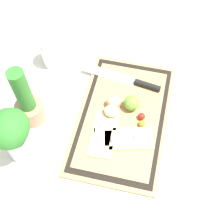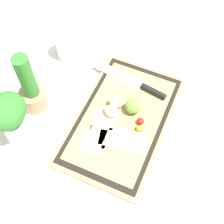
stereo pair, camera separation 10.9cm
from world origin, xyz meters
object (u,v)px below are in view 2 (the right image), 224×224
(cherry_tomato_red, at_px, (140,121))
(herb_pot, at_px, (31,90))
(pizza_slice_far, at_px, (98,133))
(lime, at_px, (133,106))
(herb_glass, at_px, (9,117))
(cherry_tomato_yellow, at_px, (139,128))
(sauce_jar, at_px, (67,46))
(egg_pink, at_px, (111,112))
(pizza_slice_near, at_px, (118,140))
(egg_brown, at_px, (116,102))
(knife, at_px, (141,85))

(cherry_tomato_red, xyz_separation_m, herb_pot, (-0.07, 0.38, 0.06))
(pizza_slice_far, bearing_deg, cherry_tomato_red, -49.98)
(pizza_slice_far, relative_size, lime, 3.18)
(herb_glass, bearing_deg, cherry_tomato_yellow, -64.59)
(cherry_tomato_red, height_order, herb_glass, herb_glass)
(herb_pot, bearing_deg, lime, -72.45)
(herb_glass, bearing_deg, cherry_tomato_red, -60.84)
(herb_pot, relative_size, sauce_jar, 2.26)
(cherry_tomato_red, relative_size, sauce_jar, 0.22)
(herb_glass, bearing_deg, herb_pot, 5.60)
(egg_pink, distance_m, herb_pot, 0.29)
(cherry_tomato_yellow, relative_size, herb_pot, 0.09)
(pizza_slice_near, bearing_deg, egg_brown, 27.15)
(knife, bearing_deg, cherry_tomato_yellow, -160.66)
(knife, relative_size, lime, 5.63)
(egg_brown, xyz_separation_m, cherry_tomato_yellow, (-0.06, -0.11, -0.01))
(pizza_slice_near, bearing_deg, knife, 3.05)
(pizza_slice_near, relative_size, herb_glass, 1.00)
(herb_pot, distance_m, sauce_jar, 0.27)
(cherry_tomato_yellow, height_order, herb_glass, herb_glass)
(knife, bearing_deg, lime, -173.62)
(herb_pot, xyz_separation_m, herb_glass, (-0.14, -0.01, 0.04))
(pizza_slice_near, height_order, cherry_tomato_yellow, pizza_slice_near)
(sauce_jar, bearing_deg, knife, -97.82)
(pizza_slice_near, bearing_deg, pizza_slice_far, 92.38)
(cherry_tomato_red, bearing_deg, egg_pink, 96.10)
(herb_pot, xyz_separation_m, sauce_jar, (0.26, 0.01, -0.04))
(lime, relative_size, sauce_jar, 0.50)
(egg_pink, bearing_deg, egg_brown, 0.88)
(egg_brown, xyz_separation_m, sauce_jar, (0.16, 0.28, 0.01))
(knife, bearing_deg, egg_brown, 156.19)
(egg_brown, relative_size, herb_pot, 0.21)
(herb_pot, bearing_deg, cherry_tomato_red, -79.62)
(egg_brown, bearing_deg, pizza_slice_near, -152.85)
(cherry_tomato_yellow, xyz_separation_m, herb_glass, (-0.18, 0.38, 0.10))
(cherry_tomato_yellow, xyz_separation_m, herb_pot, (-0.04, 0.39, 0.06))
(egg_pink, height_order, sauce_jar, sauce_jar)
(pizza_slice_near, xyz_separation_m, herb_glass, (-0.11, 0.33, 0.11))
(pizza_slice_far, xyz_separation_m, cherry_tomato_yellow, (0.07, -0.12, 0.01))
(lime, distance_m, cherry_tomato_yellow, 0.08)
(pizza_slice_near, relative_size, sauce_jar, 1.91)
(pizza_slice_far, bearing_deg, egg_brown, -4.30)
(pizza_slice_far, bearing_deg, lime, -28.53)
(herb_glass, bearing_deg, sauce_jar, 2.68)
(pizza_slice_near, height_order, cherry_tomato_red, cherry_tomato_red)
(egg_pink, xyz_separation_m, cherry_tomato_red, (0.01, -0.11, -0.01))
(knife, distance_m, egg_pink, 0.17)
(pizza_slice_far, relative_size, egg_brown, 3.32)
(herb_pot, bearing_deg, cherry_tomato_yellow, -83.78)
(herb_glass, bearing_deg, pizza_slice_far, -66.81)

